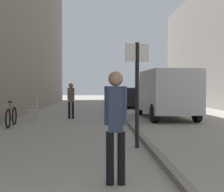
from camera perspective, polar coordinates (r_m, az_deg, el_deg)
name	(u,v)px	position (r m, az deg, el deg)	size (l,w,h in m)	color
ground_plane	(91,121)	(13.28, -4.09, -4.76)	(80.00, 80.00, 0.00)	gray
kerb_strip	(126,119)	(13.33, 2.74, -4.47)	(0.16, 40.00, 0.12)	slate
pedestrian_main_foreground	(116,120)	(4.57, 0.70, -4.53)	(0.35, 0.23, 1.75)	black
pedestrian_mid_block	(71,98)	(14.15, -7.87, -0.41)	(0.33, 0.22, 1.69)	black
delivery_van	(165,93)	(14.43, 10.19, 0.61)	(2.26, 5.02, 2.26)	#B7B7BC
parked_car	(131,98)	(21.95, 3.76, -0.31)	(1.87, 4.22, 1.45)	black
street_sign_post	(137,85)	(7.37, 4.83, 2.05)	(0.59, 0.14, 2.60)	black
bicycle_leaning	(11,117)	(11.92, -18.73, -3.75)	(0.16, 1.77, 0.98)	black
cafe_chair_near_window	(35,108)	(13.79, -14.58, -2.29)	(0.53, 0.53, 0.94)	#B7B2A8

